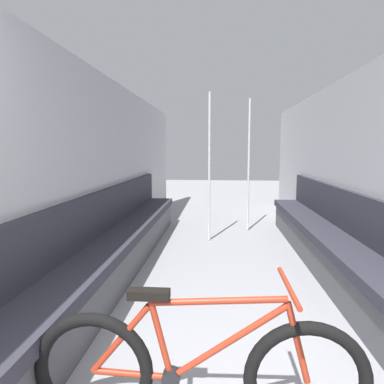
% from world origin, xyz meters
% --- Properties ---
extents(wall_left, '(0.10, 9.53, 2.26)m').
position_xyz_m(wall_left, '(-1.46, 3.17, 1.13)').
color(wall_left, '#B2B2B7').
rests_on(wall_left, ground).
extents(wall_right, '(0.10, 9.53, 2.26)m').
position_xyz_m(wall_right, '(1.46, 3.17, 1.13)').
color(wall_right, '#B2B2B7').
rests_on(wall_right, ground).
extents(bench_seat_row_left, '(0.46, 5.21, 0.94)m').
position_xyz_m(bench_seat_row_left, '(-1.21, 3.13, 0.31)').
color(bench_seat_row_left, '#4C4C51').
rests_on(bench_seat_row_left, ground).
extents(bench_seat_row_right, '(0.46, 5.21, 0.94)m').
position_xyz_m(bench_seat_row_right, '(1.21, 3.13, 0.31)').
color(bench_seat_row_right, '#4C4C51').
rests_on(bench_seat_row_right, ground).
extents(bicycle, '(1.65, 0.46, 0.78)m').
position_xyz_m(bicycle, '(-0.17, 0.94, 0.32)').
color(bicycle, black).
rests_on(bicycle, ground).
extents(grab_pole_near, '(0.08, 0.08, 2.24)m').
position_xyz_m(grab_pole_near, '(0.43, 5.27, 1.09)').
color(grab_pole_near, gray).
rests_on(grab_pole_near, ground).
extents(grab_pole_far, '(0.08, 0.08, 2.24)m').
position_xyz_m(grab_pole_far, '(-0.22, 4.58, 1.09)').
color(grab_pole_far, gray).
rests_on(grab_pole_far, ground).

